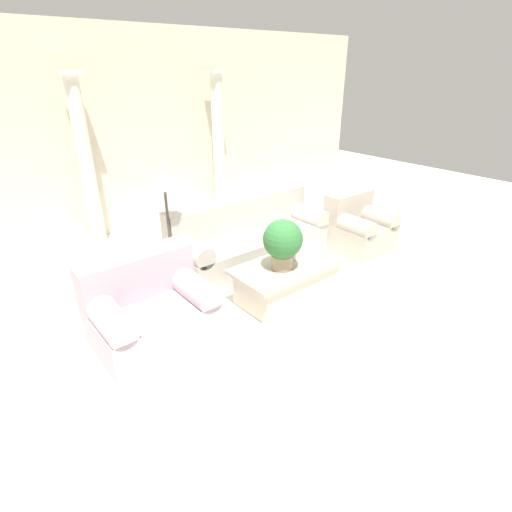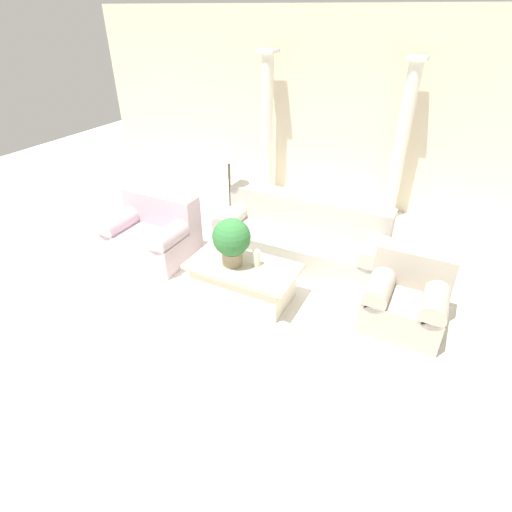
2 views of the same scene
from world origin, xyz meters
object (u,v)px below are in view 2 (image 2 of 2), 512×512
(sofa_long, at_px, (301,237))
(coffee_table, at_px, (243,280))
(potted_plant, at_px, (232,239))
(floor_lamp, at_px, (229,159))
(loveseat, at_px, (154,231))
(armchair, at_px, (407,295))

(sofa_long, xyz_separation_m, coffee_table, (-0.32, -1.16, -0.12))
(coffee_table, distance_m, potted_plant, 0.58)
(coffee_table, bearing_deg, floor_lamp, 125.57)
(coffee_table, height_order, potted_plant, potted_plant)
(loveseat, height_order, floor_lamp, floor_lamp)
(loveseat, xyz_separation_m, potted_plant, (1.52, -0.35, 0.44))
(potted_plant, xyz_separation_m, armchair, (2.02, 0.45, -0.44))
(floor_lamp, bearing_deg, coffee_table, -54.43)
(potted_plant, relative_size, armchair, 0.69)
(armchair, bearing_deg, loveseat, -178.40)
(coffee_table, xyz_separation_m, potted_plant, (-0.13, -0.03, 0.57))
(armchair, bearing_deg, coffee_table, -167.46)
(sofa_long, distance_m, potted_plant, 1.35)
(coffee_table, bearing_deg, armchair, 12.54)
(loveseat, distance_m, armchair, 3.54)
(floor_lamp, xyz_separation_m, armchair, (2.78, -0.83, -0.92))
(loveseat, xyz_separation_m, floor_lamp, (0.76, 0.92, 0.92))
(potted_plant, distance_m, floor_lamp, 1.56)
(coffee_table, bearing_deg, loveseat, 168.96)
(loveseat, xyz_separation_m, armchair, (3.54, 0.10, -0.01))
(armchair, bearing_deg, sofa_long, 154.89)
(potted_plant, bearing_deg, floor_lamp, 120.89)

